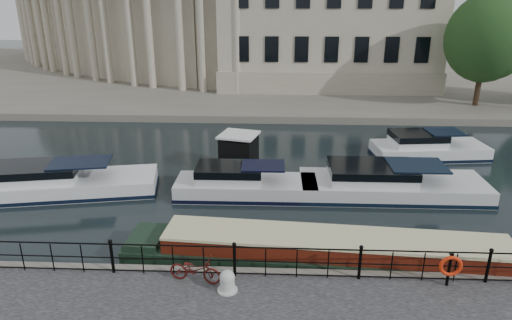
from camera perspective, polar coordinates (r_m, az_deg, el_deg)
The scene contains 10 objects.
ground_plane at distance 17.50m, azimuth -1.97°, elevation -11.53°, with size 160.00×160.00×0.00m, color black.
far_bank at distance 54.59m, azimuth 1.25°, elevation 10.78°, with size 120.00×42.00×0.55m, color #6B665B.
railing at distance 14.97m, azimuth -2.71°, elevation -12.13°, with size 24.14×0.14×1.22m.
civic_building at distance 49.64m, azimuth -0.03°, elevation 17.69°, with size 53.55×31.84×16.85m.
bicycle at distance 14.91m, azimuth -7.62°, elevation -13.38°, with size 0.59×1.70×0.89m, color #49100D.
mooring_bollard at distance 14.48m, azimuth -3.61°, elevation -14.90°, with size 0.63×0.63×0.71m.
life_ring_post at distance 15.60m, azimuth 23.14°, elevation -12.13°, with size 0.71×0.19×1.17m.
narrowboat at distance 16.82m, azimuth 9.71°, elevation -11.82°, with size 15.27×3.16×1.56m.
harbour_hut at distance 24.77m, azimuth -2.14°, elevation 0.73°, with size 3.08×2.76×2.16m.
cabin_cruisers at distance 23.03m, azimuth 2.47°, elevation -2.38°, with size 27.77×9.95×1.99m.
Camera 1 is at (1.26, -14.84, 9.20)m, focal length 32.00 mm.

